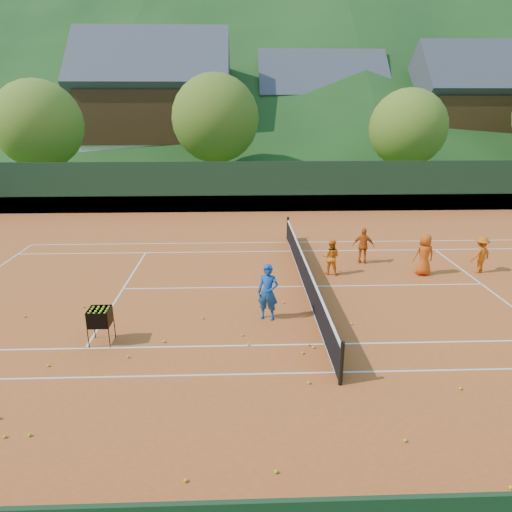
{
  "coord_description": "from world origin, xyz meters",
  "views": [
    {
      "loc": [
        -2.26,
        -14.95,
        6.15
      ],
      "look_at": [
        -1.73,
        0.0,
        1.18
      ],
      "focal_mm": 32.0,
      "sensor_mm": 36.0,
      "label": 1
    }
  ],
  "objects_px": {
    "student_d": "(480,255)",
    "chalet_mid": "(319,117)",
    "student_a": "(331,257)",
    "student_b": "(363,246)",
    "ball_hopper": "(100,318)",
    "tennis_net": "(305,273)",
    "chalet_right": "(471,115)",
    "chalet_left": "(156,111)",
    "student_c": "(424,255)",
    "coach": "(268,292)"
  },
  "relations": [
    {
      "from": "student_d",
      "to": "chalet_mid",
      "type": "relative_size",
      "value": 0.11
    },
    {
      "from": "student_a",
      "to": "chalet_mid",
      "type": "relative_size",
      "value": 0.11
    },
    {
      "from": "student_a",
      "to": "student_d",
      "type": "distance_m",
      "value": 5.73
    },
    {
      "from": "student_b",
      "to": "ball_hopper",
      "type": "height_order",
      "value": "student_b"
    },
    {
      "from": "tennis_net",
      "to": "chalet_mid",
      "type": "bearing_deg",
      "value": 79.99
    },
    {
      "from": "student_a",
      "to": "tennis_net",
      "type": "relative_size",
      "value": 0.11
    },
    {
      "from": "student_a",
      "to": "chalet_right",
      "type": "bearing_deg",
      "value": -104.79
    },
    {
      "from": "student_b",
      "to": "chalet_mid",
      "type": "distance_m",
      "value": 32.02
    },
    {
      "from": "ball_hopper",
      "to": "chalet_mid",
      "type": "relative_size",
      "value": 0.08
    },
    {
      "from": "student_a",
      "to": "chalet_left",
      "type": "relative_size",
      "value": 0.1
    },
    {
      "from": "student_c",
      "to": "tennis_net",
      "type": "bearing_deg",
      "value": 5.96
    },
    {
      "from": "student_c",
      "to": "coach",
      "type": "bearing_deg",
      "value": 23.55
    },
    {
      "from": "student_d",
      "to": "chalet_mid",
      "type": "distance_m",
      "value": 33.07
    },
    {
      "from": "student_a",
      "to": "ball_hopper",
      "type": "height_order",
      "value": "student_a"
    },
    {
      "from": "coach",
      "to": "chalet_mid",
      "type": "relative_size",
      "value": 0.14
    },
    {
      "from": "ball_hopper",
      "to": "chalet_right",
      "type": "relative_size",
      "value": 0.08
    },
    {
      "from": "student_c",
      "to": "ball_hopper",
      "type": "height_order",
      "value": "student_c"
    },
    {
      "from": "student_a",
      "to": "student_b",
      "type": "relative_size",
      "value": 0.93
    },
    {
      "from": "student_c",
      "to": "tennis_net",
      "type": "relative_size",
      "value": 0.13
    },
    {
      "from": "chalet_left",
      "to": "student_a",
      "type": "bearing_deg",
      "value": -68.82
    },
    {
      "from": "student_d",
      "to": "ball_hopper",
      "type": "relative_size",
      "value": 1.42
    },
    {
      "from": "chalet_left",
      "to": "student_b",
      "type": "bearing_deg",
      "value": -65.28
    },
    {
      "from": "student_d",
      "to": "chalet_right",
      "type": "distance_m",
      "value": 31.95
    },
    {
      "from": "student_b",
      "to": "student_c",
      "type": "bearing_deg",
      "value": 162.88
    },
    {
      "from": "tennis_net",
      "to": "chalet_right",
      "type": "xyz_separation_m",
      "value": [
        20.0,
        30.0,
        4.74
      ]
    },
    {
      "from": "student_d",
      "to": "ball_hopper",
      "type": "bearing_deg",
      "value": -1.4
    },
    {
      "from": "student_b",
      "to": "coach",
      "type": "bearing_deg",
      "value": 68.4
    },
    {
      "from": "student_a",
      "to": "student_c",
      "type": "bearing_deg",
      "value": -164.61
    },
    {
      "from": "student_b",
      "to": "chalet_mid",
      "type": "bearing_deg",
      "value": -77.52
    },
    {
      "from": "coach",
      "to": "student_a",
      "type": "distance_m",
      "value": 4.58
    },
    {
      "from": "student_d",
      "to": "student_b",
      "type": "bearing_deg",
      "value": -38.85
    },
    {
      "from": "student_b",
      "to": "chalet_right",
      "type": "xyz_separation_m",
      "value": [
        17.31,
        27.57,
        4.5
      ]
    },
    {
      "from": "coach",
      "to": "student_d",
      "type": "height_order",
      "value": "coach"
    },
    {
      "from": "student_d",
      "to": "chalet_right",
      "type": "xyz_separation_m",
      "value": [
        13.12,
        28.78,
        4.53
      ]
    },
    {
      "from": "chalet_right",
      "to": "tennis_net",
      "type": "bearing_deg",
      "value": -123.69
    },
    {
      "from": "student_c",
      "to": "student_d",
      "type": "distance_m",
      "value": 2.26
    },
    {
      "from": "student_d",
      "to": "ball_hopper",
      "type": "height_order",
      "value": "student_d"
    },
    {
      "from": "coach",
      "to": "chalet_right",
      "type": "bearing_deg",
      "value": 74.93
    },
    {
      "from": "coach",
      "to": "student_a",
      "type": "xyz_separation_m",
      "value": [
        2.61,
        3.75,
        -0.18
      ]
    },
    {
      "from": "student_b",
      "to": "chalet_right",
      "type": "bearing_deg",
      "value": -103.66
    },
    {
      "from": "chalet_right",
      "to": "student_b",
      "type": "bearing_deg",
      "value": -122.12
    },
    {
      "from": "student_c",
      "to": "tennis_net",
      "type": "xyz_separation_m",
      "value": [
        -4.63,
        -1.05,
        -0.29
      ]
    },
    {
      "from": "student_c",
      "to": "chalet_left",
      "type": "xyz_separation_m",
      "value": [
        -14.63,
        28.95,
        4.84
      ]
    },
    {
      "from": "student_c",
      "to": "ball_hopper",
      "type": "bearing_deg",
      "value": 17.75
    },
    {
      "from": "chalet_mid",
      "to": "chalet_right",
      "type": "bearing_deg",
      "value": -15.95
    },
    {
      "from": "student_d",
      "to": "tennis_net",
      "type": "xyz_separation_m",
      "value": [
        -6.88,
        -1.22,
        -0.21
      ]
    },
    {
      "from": "chalet_mid",
      "to": "chalet_right",
      "type": "relative_size",
      "value": 1.06
    },
    {
      "from": "tennis_net",
      "to": "chalet_left",
      "type": "bearing_deg",
      "value": 108.43
    },
    {
      "from": "tennis_net",
      "to": "chalet_mid",
      "type": "distance_m",
      "value": 34.81
    },
    {
      "from": "student_b",
      "to": "chalet_mid",
      "type": "xyz_separation_m",
      "value": [
        3.31,
        31.57,
        4.24
      ]
    }
  ]
}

